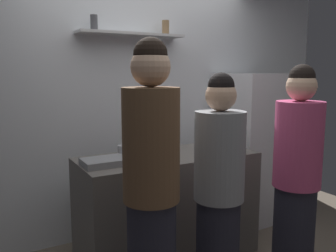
% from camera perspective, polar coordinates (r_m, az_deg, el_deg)
% --- Properties ---
extents(back_wall_assembly, '(4.80, 0.32, 2.60)m').
position_cam_1_polar(back_wall_assembly, '(3.64, -4.94, 3.67)').
color(back_wall_assembly, white).
rests_on(back_wall_assembly, ground).
extents(refrigerator, '(0.60, 0.69, 1.60)m').
position_cam_1_polar(refrigerator, '(4.03, 12.92, -3.29)').
color(refrigerator, white).
rests_on(refrigerator, ground).
extents(counter, '(1.52, 0.64, 0.92)m').
position_cam_1_polar(counter, '(3.18, 0.00, -12.71)').
color(counter, '#66605B').
rests_on(counter, ground).
extents(baking_pan, '(0.34, 0.24, 0.05)m').
position_cam_1_polar(baking_pan, '(2.76, -9.98, -5.64)').
color(baking_pan, gray).
rests_on(baking_pan, counter).
extents(utensil_holder, '(0.11, 0.11, 0.22)m').
position_cam_1_polar(utensil_holder, '(2.96, -6.98, -4.04)').
color(utensil_holder, '#B2B2B7').
rests_on(utensil_holder, counter).
extents(wine_bottle_amber_glass, '(0.07, 0.07, 0.29)m').
position_cam_1_polar(wine_bottle_amber_glass, '(2.86, -2.56, -3.32)').
color(wine_bottle_amber_glass, '#472814').
rests_on(wine_bottle_amber_glass, counter).
extents(wine_bottle_green_glass, '(0.08, 0.08, 0.33)m').
position_cam_1_polar(wine_bottle_green_glass, '(3.13, 11.66, -2.23)').
color(wine_bottle_green_glass, '#19471E').
rests_on(wine_bottle_green_glass, counter).
extents(water_bottle_plastic, '(0.09, 0.09, 0.21)m').
position_cam_1_polar(water_bottle_plastic, '(3.22, 0.18, -2.26)').
color(water_bottle_plastic, silver).
rests_on(water_bottle_plastic, counter).
extents(person_pink_top, '(0.34, 0.34, 1.67)m').
position_cam_1_polar(person_pink_top, '(2.81, 19.76, -8.21)').
color(person_pink_top, '#262633').
rests_on(person_pink_top, ground).
extents(person_brown_jacket, '(0.34, 0.34, 1.81)m').
position_cam_1_polar(person_brown_jacket, '(2.18, -2.66, -10.31)').
color(person_brown_jacket, '#262633').
rests_on(person_brown_jacket, ground).
extents(person_grey_hoodie, '(0.34, 0.34, 1.61)m').
position_cam_1_polar(person_grey_hoodie, '(2.50, 8.09, -10.71)').
color(person_grey_hoodie, '#262633').
rests_on(person_grey_hoodie, ground).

